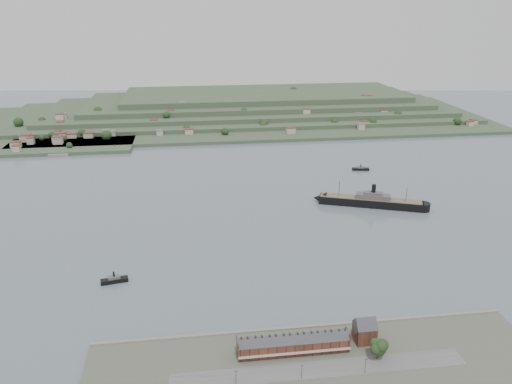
{
  "coord_description": "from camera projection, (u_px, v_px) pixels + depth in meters",
  "views": [
    {
      "loc": [
        -54.96,
        -365.32,
        162.31
      ],
      "look_at": [
        -1.85,
        30.0,
        11.61
      ],
      "focal_mm": 35.0,
      "sensor_mm": 36.0,
      "label": 1
    }
  ],
  "objects": [
    {
      "name": "gabled_building",
      "position": [
        365.0,
        330.0,
        251.39
      ],
      "size": [
        10.4,
        10.18,
        14.09
      ],
      "color": "#4E261C",
      "rests_on": "ground"
    },
    {
      "name": "near_shore",
      "position": [
        323.0,
        378.0,
        229.41
      ],
      "size": [
        220.0,
        80.0,
        2.6
      ],
      "color": "#4C5142",
      "rests_on": "ground"
    },
    {
      "name": "fig_tree",
      "position": [
        379.0,
        347.0,
        238.17
      ],
      "size": [
        9.7,
        8.4,
        10.82
      ],
      "color": "#442B1F",
      "rests_on": "ground"
    },
    {
      "name": "steamship",
      "position": [
        368.0,
        201.0,
        426.29
      ],
      "size": [
        94.05,
        43.86,
        23.54
      ],
      "color": "black",
      "rests_on": "ground"
    },
    {
      "name": "ferry_east",
      "position": [
        361.0,
        169.0,
        518.97
      ],
      "size": [
        17.85,
        7.4,
        6.49
      ],
      "color": "black",
      "rests_on": "ground"
    },
    {
      "name": "far_peninsula",
      "position": [
        244.0,
        108.0,
        766.64
      ],
      "size": [
        760.0,
        309.0,
        30.0
      ],
      "color": "#344830",
      "rests_on": "ground"
    },
    {
      "name": "ferry_west",
      "position": [
        115.0,
        148.0,
        592.83
      ],
      "size": [
        17.72,
        7.3,
        6.45
      ],
      "color": "black",
      "rests_on": "ground"
    },
    {
      "name": "ground",
      "position": [
        263.0,
        218.0,
        402.91
      ],
      "size": [
        1400.0,
        1400.0,
        0.0
      ],
      "primitive_type": "plane",
      "color": "slate",
      "rests_on": "ground"
    },
    {
      "name": "terrace_row",
      "position": [
        293.0,
        344.0,
        243.47
      ],
      "size": [
        55.6,
        9.8,
        11.07
      ],
      "color": "#4E261C",
      "rests_on": "ground"
    },
    {
      "name": "tugboat",
      "position": [
        114.0,
        280.0,
        309.61
      ],
      "size": [
        17.14,
        7.32,
        7.48
      ],
      "color": "black",
      "rests_on": "ground"
    }
  ]
}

